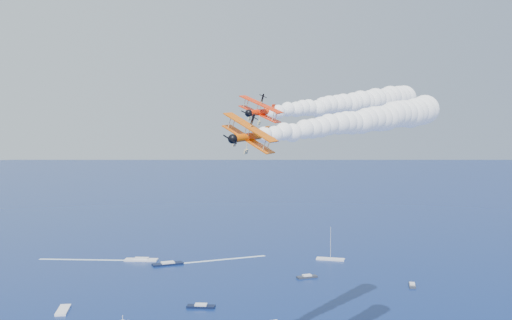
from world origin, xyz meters
name	(u,v)px	position (x,y,z in m)	size (l,w,h in m)	color
biplane_lead	(261,112)	(3.20, 19.07, 60.81)	(8.10, 9.08, 5.47)	#FF2C05
biplane_trail	(250,137)	(-7.38, 0.63, 56.82)	(8.45, 9.48, 5.71)	#E55804
smoke_trail_lead	(348,104)	(31.42, 33.28, 63.23)	(57.50, 32.15, 11.25)	white
smoke_trail_trail	(360,121)	(21.20, 14.11, 59.24)	(58.15, 30.82, 11.25)	white
spectator_boats	(139,304)	(3.13, 110.46, 0.35)	(225.54, 176.63, 0.70)	black
boat_wakes	(74,294)	(-14.41, 132.35, 0.03)	(168.95, 163.59, 0.04)	white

